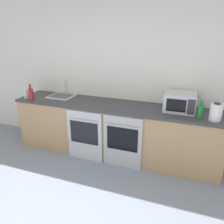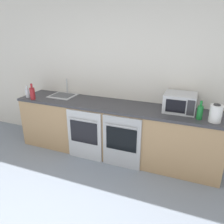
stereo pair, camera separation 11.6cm
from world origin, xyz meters
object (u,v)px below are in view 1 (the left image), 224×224
at_px(oven_right, 122,142).
at_px(bottle_red, 31,94).
at_px(bottle_clear, 26,94).
at_px(sink, 62,96).
at_px(bottle_green, 200,111).
at_px(kettle, 216,112).
at_px(oven_left, 85,136).
at_px(microwave, 180,102).

bearing_deg(oven_right, bottle_red, 177.08).
height_order(bottle_clear, sink, sink).
relative_size(oven_right, bottle_green, 3.28).
bearing_deg(bottle_red, kettle, 1.72).
relative_size(bottle_clear, bottle_green, 0.84).
xyz_separation_m(oven_left, bottle_red, (-1.02, 0.08, 0.57)).
height_order(bottle_red, bottle_green, bottle_red).
xyz_separation_m(bottle_red, bottle_green, (2.68, 0.11, -0.01)).
bearing_deg(bottle_red, oven_left, -4.71).
xyz_separation_m(oven_left, oven_right, (0.63, 0.00, 0.00)).
bearing_deg(bottle_red, bottle_clear, 162.61).
relative_size(bottle_clear, sink, 0.49).
bearing_deg(sink, oven_right, -18.94).
bearing_deg(sink, bottle_clear, -149.58).
bearing_deg(kettle, microwave, 152.69).
height_order(bottle_red, sink, sink).
bearing_deg(oven_left, sink, 145.93).
distance_m(bottle_clear, bottle_green, 2.83).
distance_m(oven_left, sink, 0.92).
relative_size(oven_left, oven_right, 1.00).
bearing_deg(oven_right, kettle, 8.00).
bearing_deg(microwave, kettle, -27.31).
relative_size(oven_right, bottle_red, 3.07).
bearing_deg(oven_right, sink, 161.06).
relative_size(microwave, bottle_green, 1.74).
distance_m(oven_right, sink, 1.44).
xyz_separation_m(oven_left, sink, (-0.65, 0.44, 0.48)).
distance_m(oven_right, bottle_clear, 1.89).
relative_size(oven_right, microwave, 1.89).
bearing_deg(oven_left, bottle_green, 6.56).
distance_m(oven_left, microwave, 1.56).
xyz_separation_m(bottle_green, kettle, (0.19, -0.02, 0.02)).
bearing_deg(kettle, bottle_clear, -179.28).
height_order(oven_left, oven_right, same).
bearing_deg(bottle_red, microwave, 7.79).
distance_m(kettle, sink, 2.51).
distance_m(bottle_green, sink, 2.32).
bearing_deg(sink, oven_left, -34.07).
xyz_separation_m(oven_right, microwave, (0.75, 0.41, 0.60)).
bearing_deg(bottle_clear, kettle, 0.72).
distance_m(oven_left, kettle, 1.94).
bearing_deg(bottle_green, microwave, 141.68).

